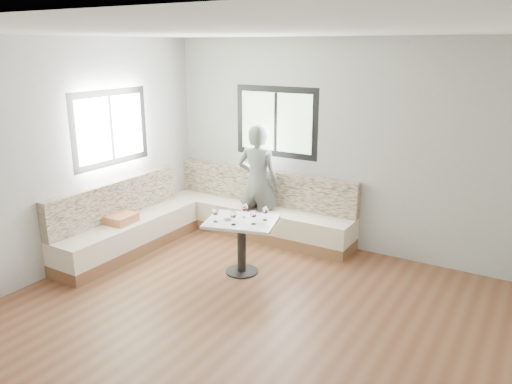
% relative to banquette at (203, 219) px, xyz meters
% --- Properties ---
extents(room, '(5.01, 5.01, 2.81)m').
position_rel_banquette_xyz_m(room, '(1.51, -1.55, 1.08)').
color(room, brown).
rests_on(room, ground).
extents(banquette, '(2.90, 2.80, 0.95)m').
position_rel_banquette_xyz_m(banquette, '(0.00, 0.00, 0.00)').
color(banquette, brown).
rests_on(banquette, ground).
extents(table, '(0.97, 0.85, 0.68)m').
position_rel_banquette_xyz_m(table, '(1.02, -0.57, 0.18)').
color(table, black).
rests_on(table, ground).
extents(person, '(0.66, 0.49, 1.66)m').
position_rel_banquette_xyz_m(person, '(0.59, 0.53, 0.50)').
color(person, slate).
rests_on(person, ground).
extents(olive_ramekin, '(0.10, 0.10, 0.04)m').
position_rel_banquette_xyz_m(olive_ramekin, '(0.87, -0.63, 0.37)').
color(olive_ramekin, white).
rests_on(olive_ramekin, table).
extents(wine_glass_a, '(0.08, 0.08, 0.18)m').
position_rel_banquette_xyz_m(wine_glass_a, '(0.79, -0.77, 0.47)').
color(wine_glass_a, white).
rests_on(wine_glass_a, table).
extents(wine_glass_b, '(0.08, 0.08, 0.18)m').
position_rel_banquette_xyz_m(wine_glass_b, '(1.03, -0.74, 0.47)').
color(wine_glass_b, white).
rests_on(wine_glass_b, table).
extents(wine_glass_c, '(0.08, 0.08, 0.18)m').
position_rel_banquette_xyz_m(wine_glass_c, '(1.22, -0.61, 0.47)').
color(wine_glass_c, white).
rests_on(wine_glass_c, table).
extents(wine_glass_d, '(0.08, 0.08, 0.18)m').
position_rel_banquette_xyz_m(wine_glass_d, '(1.00, -0.45, 0.47)').
color(wine_glass_d, white).
rests_on(wine_glass_d, table).
extents(wine_glass_e, '(0.08, 0.08, 0.18)m').
position_rel_banquette_xyz_m(wine_glass_e, '(1.26, -0.41, 0.47)').
color(wine_glass_e, white).
rests_on(wine_glass_e, table).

